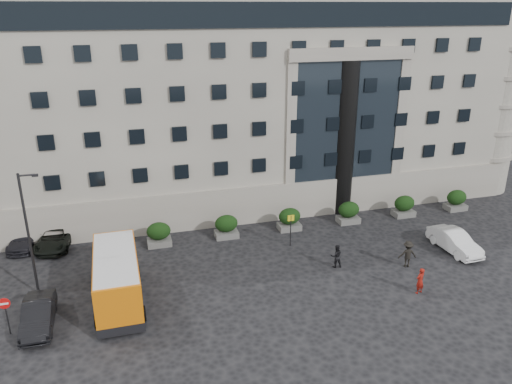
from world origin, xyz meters
TOP-DOWN VIEW (x-y plane):
  - ground at (0.00, 0.00)m, footprint 120.00×120.00m
  - civic_building at (6.00, 22.00)m, footprint 44.00×24.00m
  - entrance_column at (12.00, 10.30)m, footprint 1.80×1.80m
  - hedge_a at (-4.00, 7.80)m, footprint 1.80×1.26m
  - hedge_b at (1.20, 7.80)m, footprint 1.80×1.26m
  - hedge_c at (6.40, 7.80)m, footprint 1.80×1.26m
  - hedge_d at (11.60, 7.80)m, footprint 1.80×1.26m
  - hedge_e at (16.80, 7.80)m, footprint 1.80×1.26m
  - hedge_f at (22.00, 7.80)m, footprint 1.80×1.26m
  - street_lamp at (-11.94, 3.00)m, footprint 1.16×0.18m
  - bus_stop_sign at (5.50, 5.00)m, footprint 0.50×0.08m
  - no_entry_sign at (-13.00, -1.04)m, footprint 0.64×0.16m
  - minibus at (-7.10, 0.67)m, footprint 2.90×7.50m
  - red_truck at (-12.01, 18.35)m, footprint 2.34×4.79m
  - parked_car_b at (-11.50, -0.67)m, footprint 1.60×4.55m
  - parked_car_c at (-13.78, 10.41)m, footprint 2.31×4.58m
  - parked_car_d at (-11.50, 9.78)m, footprint 3.08×5.30m
  - white_taxi at (16.89, 1.00)m, footprint 1.87×4.74m
  - pedestrian_a at (11.16, -3.39)m, footprint 0.73×0.58m
  - pedestrian_b at (7.49, 1.12)m, footprint 0.88×0.72m
  - pedestrian_c at (12.25, -0.15)m, footprint 1.36×0.95m

SIDE VIEW (x-z plane):
  - ground at x=0.00m, z-range 0.00..0.00m
  - parked_car_c at x=-13.78m, z-range 0.00..1.28m
  - parked_car_d at x=-11.50m, z-range 0.00..1.39m
  - parked_car_b at x=-11.50m, z-range 0.00..1.50m
  - white_taxi at x=16.89m, z-range 0.00..1.54m
  - pedestrian_b at x=7.49m, z-range 0.00..1.68m
  - pedestrian_a at x=11.16m, z-range 0.00..1.74m
  - hedge_a at x=-4.00m, z-range 0.01..1.85m
  - hedge_b at x=1.20m, z-range 0.01..1.85m
  - hedge_c at x=6.40m, z-range 0.01..1.85m
  - hedge_d at x=11.60m, z-range 0.01..1.85m
  - hedge_e at x=16.80m, z-range 0.01..1.85m
  - hedge_f at x=22.00m, z-range 0.01..1.85m
  - pedestrian_c at x=12.25m, z-range 0.00..1.92m
  - red_truck at x=-12.01m, z-range 0.03..2.58m
  - no_entry_sign at x=-13.00m, z-range 0.49..2.81m
  - minibus at x=-7.10m, z-range 0.16..3.28m
  - bus_stop_sign at x=5.50m, z-range 0.47..2.99m
  - street_lamp at x=-11.94m, z-range 0.37..8.37m
  - entrance_column at x=12.00m, z-range 0.00..13.00m
  - civic_building at x=6.00m, z-range 0.00..18.00m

